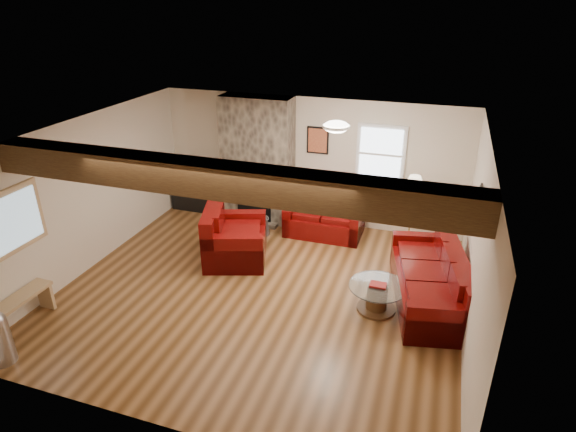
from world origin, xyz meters
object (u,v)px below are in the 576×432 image
at_px(loveseat, 324,216).
at_px(television, 195,177).
at_px(coffee_table, 377,298).
at_px(tv_cabinet, 197,198).
at_px(floor_lamp, 414,188).
at_px(sofa_three, 429,276).
at_px(armchair_red, 235,234).

height_order(loveseat, television, television).
height_order(coffee_table, television, television).
bearing_deg(tv_cabinet, television, 0.00).
distance_m(tv_cabinet, floor_lamp, 4.63).
relative_size(sofa_three, armchair_red, 1.89).
relative_size(loveseat, armchair_red, 1.25).
xyz_separation_m(television, floor_lamp, (4.50, -0.52, 0.52)).
relative_size(tv_cabinet, television, 1.25).
xyz_separation_m(sofa_three, tv_cabinet, (-4.93, 1.97, -0.18)).
bearing_deg(sofa_three, armchair_red, -106.66).
distance_m(armchair_red, floor_lamp, 3.16).
relative_size(sofa_three, coffee_table, 2.59).
height_order(television, floor_lamp, floor_lamp).
height_order(armchair_red, coffee_table, armchair_red).
relative_size(loveseat, tv_cabinet, 1.47).
bearing_deg(armchair_red, television, 26.13).
distance_m(coffee_table, floor_lamp, 2.20).
height_order(tv_cabinet, floor_lamp, floor_lamp).
height_order(coffee_table, tv_cabinet, tv_cabinet).
height_order(sofa_three, armchair_red, armchair_red).
distance_m(coffee_table, tv_cabinet, 4.90).
distance_m(sofa_three, armchair_red, 3.27).
bearing_deg(television, armchair_red, -45.55).
height_order(sofa_three, coffee_table, sofa_three).
bearing_deg(armchair_red, tv_cabinet, 26.13).
bearing_deg(coffee_table, loveseat, 122.10).
bearing_deg(loveseat, sofa_three, -40.00).
xyz_separation_m(sofa_three, floor_lamp, (-0.43, 1.46, 0.81)).
distance_m(armchair_red, tv_cabinet, 2.40).
relative_size(sofa_three, television, 2.79).
bearing_deg(floor_lamp, tv_cabinet, 173.44).
xyz_separation_m(armchair_red, television, (-1.68, 1.71, 0.25)).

